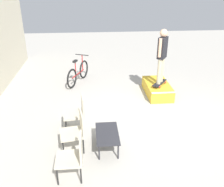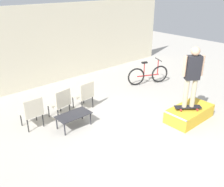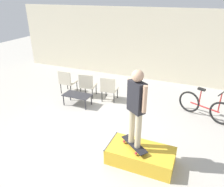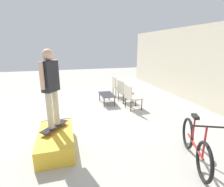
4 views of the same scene
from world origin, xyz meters
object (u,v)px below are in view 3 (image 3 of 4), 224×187
coffee_table (77,96)px  patio_chair_right (109,88)px  bicycle (205,107)px  skate_ramp_box (140,155)px  patio_chair_left (67,81)px  patio_chair_center (87,84)px  person_skater (136,103)px  skateboard_on_ramp (134,144)px

coffee_table → patio_chair_right: size_ratio=1.04×
coffee_table → bicycle: (3.99, 0.80, 0.03)m
coffee_table → bicycle: 4.07m
skate_ramp_box → bicycle: bearing=65.3°
patio_chair_left → patio_chair_center: same height
person_skater → skateboard_on_ramp: bearing=124.6°
person_skater → patio_chair_center: size_ratio=1.90×
patio_chair_left → bicycle: size_ratio=0.57×
person_skater → patio_chair_right: bearing=158.5°
person_skater → patio_chair_left: bearing=177.8°
coffee_table → bicycle: bearing=11.4°
skateboard_on_ramp → coffee_table: skateboard_on_ramp is taller
patio_chair_left → patio_chair_center: bearing=179.9°
patio_chair_left → skateboard_on_ramp: bearing=143.1°
coffee_table → patio_chair_left: size_ratio=1.04×
skateboard_on_ramp → patio_chair_center: size_ratio=0.79×
coffee_table → patio_chair_left: (-0.86, 0.70, 0.16)m
person_skater → patio_chair_center: (-2.59, 2.59, -0.98)m
patio_chair_right → person_skater: bearing=118.2°
skate_ramp_box → patio_chair_center: 3.78m
patio_chair_left → patio_chair_center: (0.87, 0.00, 0.00)m
bicycle → patio_chair_right: bearing=-154.6°
skateboard_on_ramp → person_skater: 1.03m
skateboard_on_ramp → coffee_table: size_ratio=0.76×
person_skater → patio_chair_left: size_ratio=1.90×
coffee_table → patio_chair_left: bearing=140.7°
patio_chair_right → patio_chair_left: bearing=-5.8°
skate_ramp_box → skateboard_on_ramp: size_ratio=2.09×
skate_ramp_box → coffee_table: (-2.76, 1.87, 0.15)m
skateboard_on_ramp → patio_chair_right: patio_chair_right is taller
skate_ramp_box → person_skater: bearing=-174.7°
skate_ramp_box → patio_chair_left: 4.45m
person_skater → patio_chair_right: size_ratio=1.90×
skateboard_on_ramp → skate_ramp_box: bearing=42.9°
patio_chair_center → bicycle: (3.98, 0.10, -0.13)m
skateboard_on_ramp → patio_chair_left: 4.32m
patio_chair_right → bicycle: size_ratio=0.57×
skateboard_on_ramp → patio_chair_center: patio_chair_center is taller
patio_chair_left → bicycle: bicycle is taller
patio_chair_center → skate_ramp_box: bearing=127.7°
skateboard_on_ramp → bicycle: bicycle is taller
skate_ramp_box → patio_chair_center: bearing=136.9°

